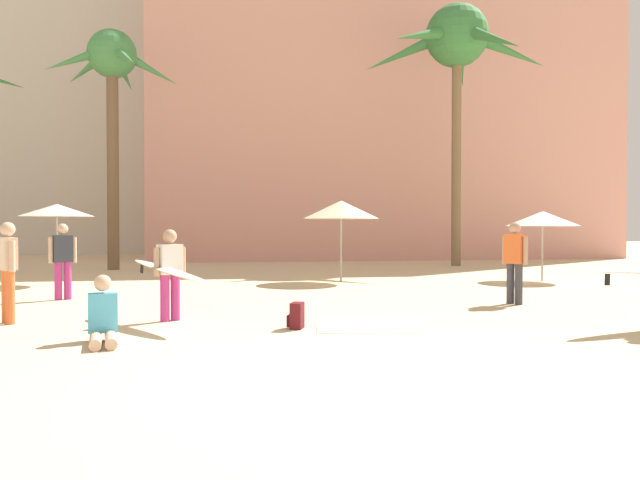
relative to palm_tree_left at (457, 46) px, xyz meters
name	(u,v)px	position (x,y,z in m)	size (l,w,h in m)	color
ground	(372,377)	(-8.22, -18.10, -9.39)	(120.00, 120.00, 0.00)	beige
hotel_pink	(379,86)	(-1.12, 8.76, 0.32)	(24.72, 8.87, 19.43)	#DB9989
hotel_tower_gray	(119,56)	(-16.99, 18.72, 4.12)	(15.68, 9.93, 27.02)	beige
palm_tree_left	(457,46)	(0.00, 0.00, 0.00)	(7.85, 7.62, 11.16)	brown
palm_tree_center	(112,74)	(-14.07, -0.20, -1.84)	(4.86, 4.94, 9.27)	brown
cafe_umbrella_0	(341,210)	(-6.35, -6.77, -7.23)	(2.29, 2.29, 2.44)	gray
cafe_umbrella_1	(57,210)	(-14.53, -6.33, -7.27)	(2.05, 2.05, 2.30)	gray
cafe_umbrella_3	(543,219)	(-0.20, -7.40, -7.49)	(2.18, 2.18, 2.13)	gray
beach_towel	(366,327)	(-7.54, -14.96, -9.39)	(1.61, 1.02, 0.01)	white
backpack	(296,316)	(-8.66, -14.86, -9.19)	(0.31, 0.34, 0.42)	#541519
person_mid_right	(103,319)	(-11.49, -15.59, -9.07)	(0.55, 1.00, 0.95)	#D1A889
person_near_left	(169,271)	(-10.74, -13.83, -8.51)	(1.68, 2.49, 1.59)	#B7337F
person_near_right	(63,258)	(-13.40, -10.18, -8.45)	(0.58, 0.37, 1.72)	#B7337F
person_far_right	(515,259)	(-3.72, -12.52, -8.44)	(0.39, 0.57, 1.74)	#3D3D42
person_far_left	(8,268)	(-13.41, -13.59, -8.45)	(0.41, 0.56, 1.72)	orange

